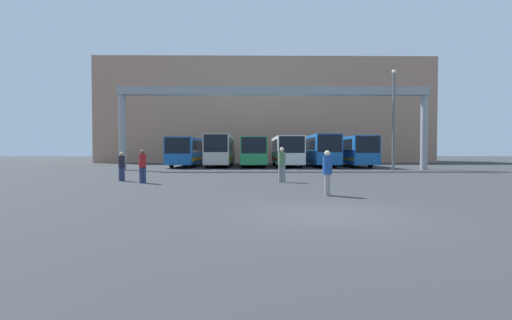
% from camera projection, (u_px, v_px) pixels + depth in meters
% --- Properties ---
extents(ground_plane, '(200.00, 200.00, 0.00)m').
position_uv_depth(ground_plane, '(326.00, 214.00, 8.89)').
color(ground_plane, '#2D3033').
extents(building_backdrop, '(48.30, 12.00, 14.92)m').
position_uv_depth(building_backdrop, '(264.00, 114.00, 53.70)').
color(building_backdrop, tan).
rests_on(building_backdrop, ground).
extents(overhead_gantry, '(27.07, 0.80, 7.23)m').
position_uv_depth(overhead_gantry, '(274.00, 101.00, 29.85)').
color(overhead_gantry, gray).
rests_on(overhead_gantry, ground).
extents(bus_slot_0, '(2.57, 11.04, 2.98)m').
position_uv_depth(bus_slot_0, '(188.00, 150.00, 36.89)').
color(bus_slot_0, '#1959A5').
rests_on(bus_slot_0, ground).
extents(bus_slot_1, '(2.43, 10.77, 3.28)m').
position_uv_depth(bus_slot_1, '(221.00, 149.00, 36.79)').
color(bus_slot_1, beige).
rests_on(bus_slot_1, ground).
extents(bus_slot_2, '(2.56, 12.05, 3.02)m').
position_uv_depth(bus_slot_2, '(254.00, 150.00, 37.48)').
color(bus_slot_2, '#268C4C').
rests_on(bus_slot_2, ground).
extents(bus_slot_3, '(2.61, 10.25, 3.11)m').
position_uv_depth(bus_slot_3, '(286.00, 150.00, 36.62)').
color(bus_slot_3, silver).
rests_on(bus_slot_3, ground).
extents(bus_slot_4, '(2.47, 10.94, 3.27)m').
position_uv_depth(bus_slot_4, '(318.00, 149.00, 37.00)').
color(bus_slot_4, '#1959A5').
rests_on(bus_slot_4, ground).
extents(bus_slot_5, '(2.49, 10.72, 3.12)m').
position_uv_depth(bus_slot_5, '(351.00, 150.00, 36.94)').
color(bus_slot_5, '#1959A5').
rests_on(bus_slot_5, ground).
extents(pedestrian_mid_right, '(0.33, 0.33, 1.59)m').
position_uv_depth(pedestrian_mid_right, '(122.00, 166.00, 18.72)').
color(pedestrian_mid_right, navy).
rests_on(pedestrian_mid_right, ground).
extents(pedestrian_near_center, '(0.35, 0.35, 1.66)m').
position_uv_depth(pedestrian_near_center, '(327.00, 172.00, 12.58)').
color(pedestrian_near_center, gray).
rests_on(pedestrian_near_center, ground).
extents(pedestrian_mid_left, '(0.38, 0.38, 1.84)m').
position_uv_depth(pedestrian_mid_left, '(282.00, 164.00, 18.04)').
color(pedestrian_mid_left, gray).
rests_on(pedestrian_mid_left, ground).
extents(pedestrian_near_right, '(0.35, 0.35, 1.70)m').
position_uv_depth(pedestrian_near_right, '(143.00, 165.00, 17.49)').
color(pedestrian_near_right, navy).
rests_on(pedestrian_near_right, ground).
extents(lamp_post, '(0.36, 0.36, 8.48)m').
position_uv_depth(lamp_post, '(394.00, 116.00, 28.80)').
color(lamp_post, '#595B60').
rests_on(lamp_post, ground).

